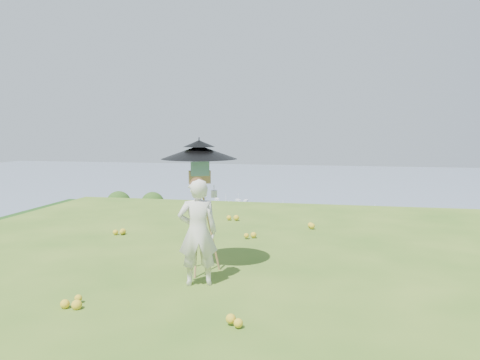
# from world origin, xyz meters

# --- Properties ---
(ground) EXTENTS (14.00, 14.00, 0.00)m
(ground) POSITION_xyz_m (0.00, 0.00, 0.00)
(ground) COLOR #3C6A1E
(ground) RESTS_ON ground
(shoreline_tier) EXTENTS (170.00, 28.00, 8.00)m
(shoreline_tier) POSITION_xyz_m (0.00, 75.00, -36.00)
(shoreline_tier) COLOR gray
(shoreline_tier) RESTS_ON bay_water
(bay_water) EXTENTS (700.00, 700.00, 0.00)m
(bay_water) POSITION_xyz_m (0.00, 240.00, -34.00)
(bay_water) COLOR #768BA9
(bay_water) RESTS_ON ground
(peninsula) EXTENTS (90.00, 60.00, 12.00)m
(peninsula) POSITION_xyz_m (-75.00, 155.00, -29.00)
(peninsula) COLOR #153B10
(peninsula) RESTS_ON bay_water
(slope_trees) EXTENTS (110.00, 50.00, 6.00)m
(slope_trees) POSITION_xyz_m (0.00, 35.00, -15.00)
(slope_trees) COLOR #234715
(slope_trees) RESTS_ON forest_slope
(harbor_town) EXTENTS (110.00, 22.00, 5.00)m
(harbor_town) POSITION_xyz_m (0.00, 75.00, -29.50)
(harbor_town) COLOR silver
(harbor_town) RESTS_ON shoreline_tier
(moored_boats) EXTENTS (140.00, 140.00, 0.70)m
(moored_boats) POSITION_xyz_m (-12.50, 161.00, -33.65)
(moored_boats) COLOR silver
(moored_boats) RESTS_ON bay_water
(wildflowers) EXTENTS (10.00, 10.50, 0.12)m
(wildflowers) POSITION_xyz_m (0.00, 0.25, 0.06)
(wildflowers) COLOR gold
(wildflowers) RESTS_ON ground
(painter) EXTENTS (0.65, 0.53, 1.54)m
(painter) POSITION_xyz_m (-0.81, -0.70, 0.77)
(painter) COLOR beige
(painter) RESTS_ON ground
(field_easel) EXTENTS (0.88, 0.88, 1.74)m
(field_easel) POSITION_xyz_m (-0.95, -0.10, 0.87)
(field_easel) COLOR #94613E
(field_easel) RESTS_ON ground
(sun_umbrella) EXTENTS (1.56, 1.56, 0.68)m
(sun_umbrella) POSITION_xyz_m (-0.97, -0.08, 1.77)
(sun_umbrella) COLOR black
(sun_umbrella) RESTS_ON field_easel
(painter_cap) EXTENTS (0.31, 0.33, 0.10)m
(painter_cap) POSITION_xyz_m (-0.81, -0.70, 1.50)
(painter_cap) COLOR #DC7882
(painter_cap) RESTS_ON painter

